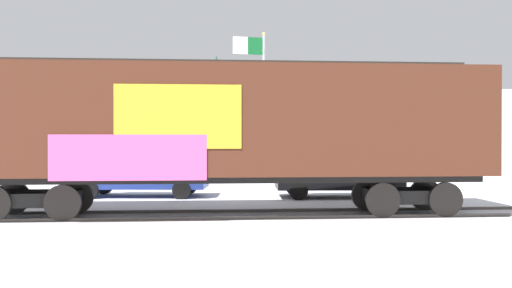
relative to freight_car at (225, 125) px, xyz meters
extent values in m
plane|color=silver|center=(-0.14, 0.00, -2.45)|extent=(260.00, 260.00, 0.00)
cube|color=#4C4742|center=(0.04, -0.72, -2.41)|extent=(59.91, 3.50, 0.08)
cube|color=#4C4742|center=(-0.04, 0.72, -2.41)|extent=(59.91, 3.50, 0.08)
cube|color=#472316|center=(0.00, 0.00, 0.09)|extent=(13.96, 3.86, 2.81)
cube|color=#2D2823|center=(0.00, 0.00, 1.61)|extent=(13.11, 1.14, 0.24)
cube|color=gold|center=(-1.08, -1.62, 0.16)|extent=(3.03, 0.20, 1.54)
cube|color=#CC4C8C|center=(-2.26, -1.69, -0.83)|extent=(3.72, 0.24, 1.10)
cube|color=black|center=(0.00, 0.00, -1.42)|extent=(13.60, 2.46, 0.20)
cube|color=black|center=(-4.94, -0.28, -1.94)|extent=(2.18, 1.50, 0.36)
cylinder|color=black|center=(-5.83, 0.39, -1.99)|extent=(0.93, 0.17, 0.92)
cylinder|color=black|center=(-4.05, -0.95, -1.99)|extent=(0.93, 0.17, 0.92)
cylinder|color=black|center=(-4.13, 0.49, -1.99)|extent=(0.93, 0.17, 0.92)
cube|color=black|center=(4.95, 0.28, -1.94)|extent=(2.18, 1.50, 0.36)
cylinder|color=black|center=(4.14, -0.48, -1.99)|extent=(0.93, 0.17, 0.92)
cylinder|color=black|center=(4.06, 0.95, -1.99)|extent=(0.93, 0.17, 0.92)
cylinder|color=black|center=(5.84, -0.39, -1.99)|extent=(0.93, 0.17, 0.92)
cylinder|color=black|center=(5.75, 1.05, -1.99)|extent=(0.93, 0.17, 0.92)
cylinder|color=silver|center=(1.50, 12.53, 1.16)|extent=(0.12, 0.12, 7.21)
sphere|color=#D8CC66|center=(1.50, 12.53, 4.84)|extent=(0.18, 0.18, 0.18)
cube|color=#14662D|center=(0.70, 12.34, 4.24)|extent=(1.48, 0.39, 0.86)
cube|color=white|center=(0.33, 12.25, 4.24)|extent=(0.75, 0.22, 0.86)
cube|color=silver|center=(-0.14, 73.89, 2.01)|extent=(114.66, 30.03, 8.92)
cube|color=#9E9384|center=(-8.95, 64.88, 7.79)|extent=(6.79, 4.38, 2.63)
cube|color=brown|center=(-19.59, 64.88, 7.71)|extent=(5.45, 5.26, 2.47)
cone|color=#193D23|center=(-3.25, 62.10, 8.90)|extent=(2.43, 2.43, 4.86)
cone|color=#193D23|center=(2.14, 63.99, 8.46)|extent=(1.99, 1.99, 3.98)
cone|color=#193D23|center=(25.14, 65.35, 8.62)|extent=(2.15, 2.15, 4.31)
cube|color=navy|center=(-3.21, 5.18, -1.81)|extent=(4.79, 2.01, 0.63)
cube|color=#2D333D|center=(-3.48, 5.19, -1.21)|extent=(2.64, 1.74, 0.57)
cylinder|color=black|center=(-1.57, 5.96, -2.13)|extent=(0.65, 0.25, 0.64)
cylinder|color=black|center=(-1.65, 4.25, -2.13)|extent=(0.65, 0.25, 0.64)
cylinder|color=black|center=(-4.77, 6.10, -2.13)|extent=(0.65, 0.25, 0.64)
cylinder|color=black|center=(-4.85, 4.39, -2.13)|extent=(0.65, 0.25, 0.64)
cube|color=black|center=(3.85, 4.73, -1.82)|extent=(4.40, 1.84, 0.61)
cube|color=#2D333D|center=(3.69, 4.73, -1.21)|extent=(2.23, 1.65, 0.61)
cylinder|color=black|center=(5.35, 5.60, -2.13)|extent=(0.64, 0.22, 0.64)
cylinder|color=black|center=(5.34, 3.86, -2.13)|extent=(0.64, 0.22, 0.64)
cylinder|color=black|center=(2.36, 5.60, -2.13)|extent=(0.64, 0.22, 0.64)
cylinder|color=black|center=(2.36, 3.86, -2.13)|extent=(0.64, 0.22, 0.64)
camera|label=1|loc=(0.48, -14.95, -0.42)|focal=39.00mm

